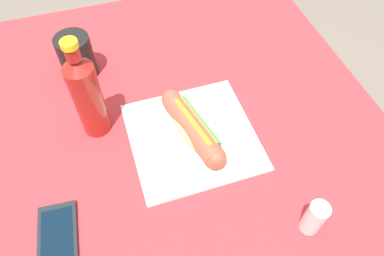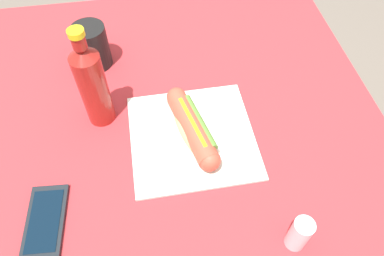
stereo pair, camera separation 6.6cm
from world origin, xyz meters
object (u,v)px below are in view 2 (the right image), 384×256
hot_dog (192,127)px  drinking_cup (92,46)px  cell_phone (45,221)px  soda_bottle (92,84)px  salt_shaker (299,234)px

hot_dog → drinking_cup: (-0.27, -0.21, 0.02)m
cell_phone → drinking_cup: size_ratio=1.35×
cell_phone → drinking_cup: (-0.42, 0.09, 0.05)m
hot_dog → cell_phone: hot_dog is taller
soda_bottle → drinking_cup: bearing=-175.8°
soda_bottle → salt_shaker: bearing=44.3°
soda_bottle → drinking_cup: (-0.18, -0.01, -0.05)m
soda_bottle → cell_phone: bearing=-24.1°
cell_phone → hot_dog: bearing=116.9°
drinking_cup → salt_shaker: bearing=33.7°
drinking_cup → hot_dog: bearing=37.9°
hot_dog → soda_bottle: size_ratio=0.91×
hot_dog → cell_phone: bearing=-63.1°
hot_dog → soda_bottle: soda_bottle is taller
soda_bottle → hot_dog: bearing=66.0°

